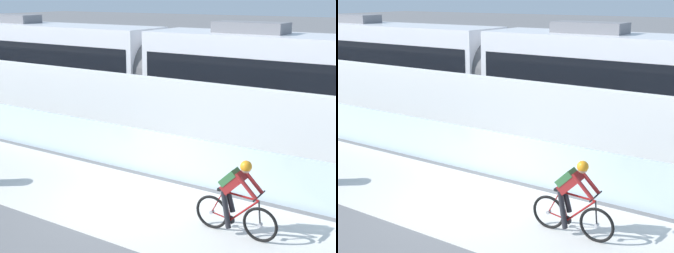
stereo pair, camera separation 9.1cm
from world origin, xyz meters
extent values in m
plane|color=slate|center=(0.00, 0.00, 0.00)|extent=(200.00, 200.00, 0.00)
cube|color=silver|center=(0.00, 0.00, 0.01)|extent=(32.00, 3.20, 0.01)
cube|color=silver|center=(0.00, 1.85, 0.61)|extent=(32.00, 0.05, 1.22)
cube|color=silver|center=(0.00, 3.65, 1.13)|extent=(32.00, 0.36, 2.27)
cube|color=#595654|center=(0.00, 6.13, 0.00)|extent=(32.00, 0.08, 0.01)
cube|color=#595654|center=(0.00, 7.57, 0.00)|extent=(32.00, 0.08, 0.01)
cube|color=silver|center=(-9.51, 6.85, 1.90)|extent=(11.00, 2.50, 3.10)
cube|color=black|center=(-9.51, 6.85, 2.25)|extent=(10.56, 2.54, 1.04)
cube|color=#19599E|center=(-9.51, 6.85, 0.53)|extent=(10.78, 2.53, 0.28)
cube|color=slate|center=(-11.49, 6.85, 3.63)|extent=(2.40, 1.10, 0.36)
cylinder|color=black|center=(-13.03, 7.57, 0.30)|extent=(0.60, 0.10, 0.60)
cube|color=#232326|center=(-5.99, 6.85, 0.36)|extent=(1.40, 1.88, 0.20)
cylinder|color=black|center=(-5.99, 6.13, 0.30)|extent=(0.60, 0.10, 0.60)
cylinder|color=black|center=(-5.99, 7.57, 0.30)|extent=(0.60, 0.10, 0.60)
cube|color=silver|center=(1.99, 6.85, 1.90)|extent=(11.00, 2.50, 3.10)
cube|color=black|center=(1.99, 6.85, 2.25)|extent=(10.56, 2.54, 1.04)
cube|color=#19599E|center=(1.99, 6.85, 0.53)|extent=(10.78, 2.53, 0.28)
cube|color=slate|center=(0.01, 6.85, 3.63)|extent=(2.40, 1.10, 0.36)
cube|color=#232326|center=(-1.53, 6.85, 0.36)|extent=(1.40, 1.88, 0.20)
cylinder|color=black|center=(-1.53, 6.13, 0.30)|extent=(0.60, 0.10, 0.60)
cylinder|color=black|center=(-1.53, 7.57, 0.30)|extent=(0.60, 0.10, 0.60)
cylinder|color=#59595B|center=(-3.76, 6.85, 1.90)|extent=(0.60, 2.30, 2.30)
torus|color=black|center=(3.24, 0.00, 0.36)|extent=(0.72, 0.06, 0.72)
cylinder|color=#99999E|center=(3.24, 0.00, 0.36)|extent=(0.07, 0.10, 0.07)
torus|color=black|center=(2.19, 0.00, 0.36)|extent=(0.72, 0.06, 0.72)
cylinder|color=#99999E|center=(2.19, 0.00, 0.36)|extent=(0.07, 0.10, 0.07)
cylinder|color=maroon|center=(2.90, 0.00, 0.57)|extent=(0.60, 0.04, 0.58)
cylinder|color=maroon|center=(2.53, 0.00, 0.59)|extent=(0.22, 0.04, 0.59)
cylinder|color=maroon|center=(2.81, 0.00, 0.86)|extent=(0.76, 0.04, 0.07)
cylinder|color=maroon|center=(2.40, 0.00, 0.33)|extent=(0.43, 0.03, 0.09)
cylinder|color=maroon|center=(2.31, 0.00, 0.62)|extent=(0.27, 0.02, 0.53)
cylinder|color=black|center=(3.22, 0.00, 0.60)|extent=(0.08, 0.03, 0.49)
cube|color=black|center=(2.44, 0.00, 0.90)|extent=(0.24, 0.10, 0.05)
cylinder|color=black|center=(3.19, 0.00, 0.95)|extent=(0.03, 0.58, 0.03)
cylinder|color=#262628|center=(2.62, 0.00, 0.30)|extent=(0.18, 0.02, 0.18)
cube|color=maroon|center=(2.66, 0.00, 1.11)|extent=(0.50, 0.28, 0.51)
cube|color=#336638|center=(2.56, 0.00, 1.21)|extent=(0.38, 0.30, 0.38)
sphere|color=tan|center=(2.90, 0.00, 1.46)|extent=(0.20, 0.20, 0.20)
sphere|color=orange|center=(2.90, 0.00, 1.49)|extent=(0.23, 0.23, 0.23)
cylinder|color=maroon|center=(3.01, -0.16, 1.12)|extent=(0.41, 0.08, 0.41)
cylinder|color=maroon|center=(3.01, 0.16, 1.12)|extent=(0.41, 0.08, 0.41)
cylinder|color=black|center=(2.55, -0.09, 0.55)|extent=(0.25, 0.11, 0.79)
cylinder|color=black|center=(2.55, 0.09, 0.69)|extent=(0.25, 0.11, 0.52)
camera|label=1|loc=(6.19, -7.98, 4.65)|focal=50.56mm
camera|label=2|loc=(6.27, -7.93, 4.65)|focal=50.56mm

